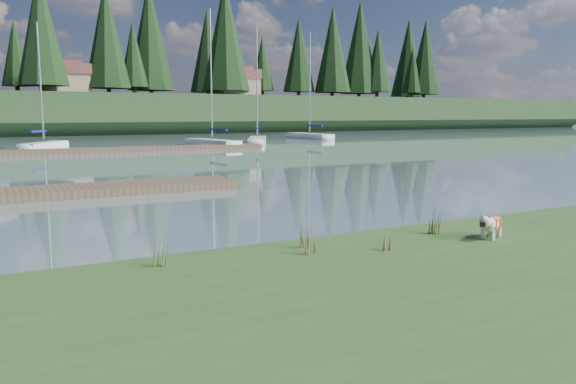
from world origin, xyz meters
TOP-DOWN VIEW (x-y plane):
  - ground at (0.00, 30.00)m, footprint 200.00×200.00m
  - bank at (0.00, -6.00)m, footprint 60.00×9.00m
  - ridge at (0.00, 73.00)m, footprint 200.00×20.00m
  - bulldog at (4.38, -3.18)m, footprint 0.80×0.52m
  - dock_far at (2.00, 30.00)m, footprint 26.00×2.20m
  - sailboat_bg_2 at (0.18, 35.44)m, footprint 4.28×5.82m
  - sailboat_bg_3 at (12.39, 33.77)m, footprint 2.78×7.66m
  - sailboat_bg_4 at (17.94, 35.89)m, footprint 4.53×7.07m
  - sailboat_bg_5 at (26.62, 42.03)m, footprint 1.99×7.92m
  - weed_0 at (0.87, -2.12)m, footprint 0.17×0.14m
  - weed_1 at (0.76, -2.57)m, footprint 0.17×0.14m
  - weed_2 at (3.74, -2.35)m, footprint 0.17×0.14m
  - weed_3 at (-1.69, -2.16)m, footprint 0.17×0.14m
  - weed_4 at (2.05, -2.96)m, footprint 0.17×0.14m
  - weed_5 at (3.76, -2.41)m, footprint 0.17×0.14m
  - mud_lip at (0.00, -1.60)m, footprint 60.00×0.50m
  - conifer_4 at (3.00, 66.00)m, footprint 6.16×6.16m
  - conifer_5 at (15.00, 70.00)m, footprint 3.96×3.96m
  - conifer_6 at (28.00, 68.00)m, footprint 7.04×7.04m
  - conifer_7 at (42.00, 71.00)m, footprint 5.28×5.28m
  - conifer_8 at (55.00, 67.00)m, footprint 4.62×4.62m
  - conifer_9 at (68.00, 70.00)m, footprint 5.94×5.94m
  - house_1 at (6.00, 71.00)m, footprint 6.30×5.30m
  - house_2 at (30.00, 69.00)m, footprint 6.30×5.30m

SIDE VIEW (x-z plane):
  - ground at x=0.00m, z-range 0.00..0.00m
  - mud_lip at x=0.00m, z-range 0.00..0.14m
  - dock_far at x=2.00m, z-range 0.00..0.30m
  - bank at x=0.00m, z-range 0.00..0.35m
  - sailboat_bg_5 at x=26.62m, z-range -5.29..5.93m
  - sailboat_bg_3 at x=12.39m, z-range -5.23..5.88m
  - sailboat_bg_4 at x=17.94m, z-range -5.04..5.69m
  - sailboat_bg_2 at x=0.18m, z-range -4.37..5.04m
  - weed_4 at x=2.05m, z-range 0.32..0.70m
  - weed_5 at x=3.76m, z-range 0.31..0.85m
  - weed_3 at x=-1.69m, z-range 0.31..0.85m
  - weed_1 at x=0.76m, z-range 0.30..0.87m
  - weed_0 at x=0.87m, z-range 0.30..0.87m
  - bulldog at x=4.38m, z-range 0.41..0.88m
  - weed_2 at x=3.74m, z-range 0.29..1.06m
  - ridge at x=0.00m, z-range 0.00..5.00m
  - house_1 at x=6.00m, z-range 4.99..9.64m
  - house_2 at x=30.00m, z-range 4.99..9.64m
  - conifer_5 at x=15.00m, z-range 5.65..16.00m
  - conifer_8 at x=55.00m, z-range 5.62..17.40m
  - conifer_7 at x=42.00m, z-range 5.59..18.79m
  - conifer_9 at x=68.00m, z-range 5.55..20.18m
  - conifer_4 at x=3.00m, z-range 5.54..20.64m
  - conifer_6 at x=28.00m, z-range 5.49..22.49m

